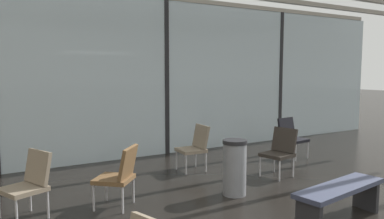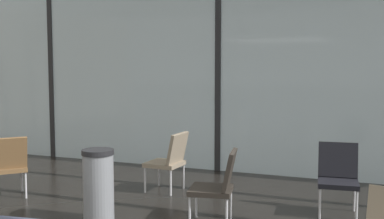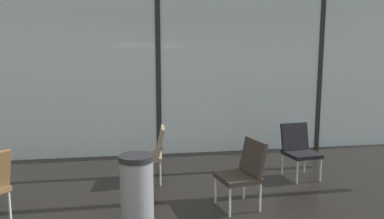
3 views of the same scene
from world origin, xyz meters
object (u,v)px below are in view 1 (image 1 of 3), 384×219
(lounge_chair_7, at_px, (195,145))
(waiting_bench, at_px, (340,194))
(parked_airplane, at_px, (88,62))
(lounge_chair_4, at_px, (280,149))
(lounge_chair_2, at_px, (120,173))
(lounge_chair_5, at_px, (29,181))
(lounge_chair_0, at_px, (291,135))
(trash_bin, at_px, (235,167))

(lounge_chair_7, height_order, waiting_bench, lounge_chair_7)
(parked_airplane, bearing_deg, lounge_chair_7, -90.99)
(waiting_bench, bearing_deg, parked_airplane, 83.03)
(lounge_chair_4, bearing_deg, waiting_bench, -34.11)
(lounge_chair_4, bearing_deg, lounge_chair_2, -100.24)
(lounge_chair_5, bearing_deg, parked_airplane, 137.30)
(lounge_chair_0, xyz_separation_m, lounge_chair_7, (-2.37, 0.17, 0.00))
(lounge_chair_0, xyz_separation_m, trash_bin, (-2.60, -1.38, -0.06))
(lounge_chair_0, height_order, lounge_chair_7, same)
(parked_airplane, bearing_deg, lounge_chair_2, -103.06)
(lounge_chair_4, height_order, lounge_chair_5, same)
(lounge_chair_5, distance_m, trash_bin, 2.91)
(lounge_chair_4, distance_m, lounge_chair_7, 1.59)
(parked_airplane, bearing_deg, waiting_bench, -89.19)
(parked_airplane, height_order, lounge_chair_5, parked_airplane)
(trash_bin, bearing_deg, lounge_chair_5, 167.39)
(parked_airplane, relative_size, lounge_chair_0, 16.75)
(lounge_chair_2, xyz_separation_m, waiting_bench, (2.22, -1.91, -0.13))
(waiting_bench, bearing_deg, lounge_chair_7, 87.58)
(lounge_chair_7, bearing_deg, lounge_chair_2, -55.95)
(lounge_chair_4, height_order, lounge_chair_7, same)
(lounge_chair_0, height_order, lounge_chair_4, same)
(lounge_chair_7, height_order, trash_bin, lounge_chair_7)
(parked_airplane, distance_m, lounge_chair_5, 9.40)
(lounge_chair_2, height_order, trash_bin, lounge_chair_2)
(waiting_bench, bearing_deg, trash_bin, 100.96)
(lounge_chair_0, height_order, lounge_chair_5, same)
(parked_airplane, xyz_separation_m, lounge_chair_5, (-3.20, -8.67, -1.74))
(lounge_chair_5, height_order, trash_bin, lounge_chair_5)
(lounge_chair_4, bearing_deg, lounge_chair_0, 116.75)
(parked_airplane, xyz_separation_m, lounge_chair_2, (-2.07, -8.91, -1.74))
(lounge_chair_0, height_order, waiting_bench, lounge_chair_0)
(parked_airplane, xyz_separation_m, lounge_chair_0, (2.23, -7.93, -1.74))
(lounge_chair_7, bearing_deg, waiting_bench, 8.60)
(parked_airplane, relative_size, waiting_bench, 9.46)
(parked_airplane, distance_m, lounge_chair_7, 7.95)
(lounge_chair_0, bearing_deg, lounge_chair_2, -173.72)
(parked_airplane, bearing_deg, lounge_chair_4, -83.65)
(lounge_chair_0, bearing_deg, trash_bin, -158.69)
(lounge_chair_7, xyz_separation_m, trash_bin, (-0.23, -1.54, -0.06))
(lounge_chair_5, bearing_deg, lounge_chair_7, 84.05)
(lounge_chair_0, relative_size, waiting_bench, 0.57)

